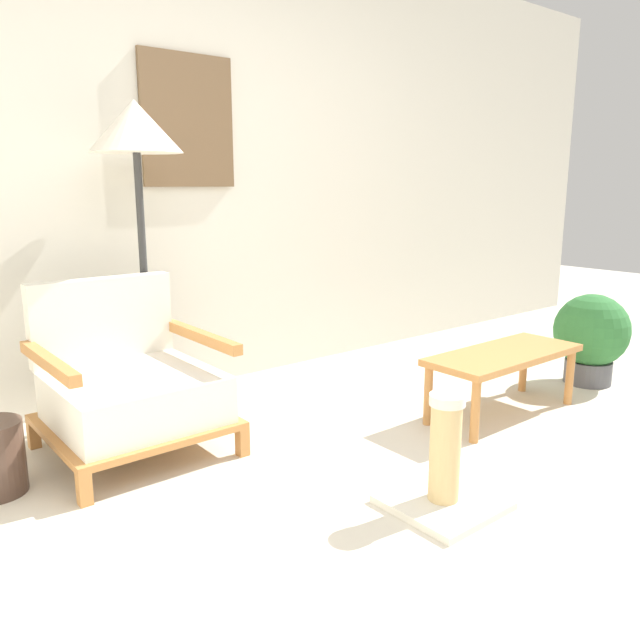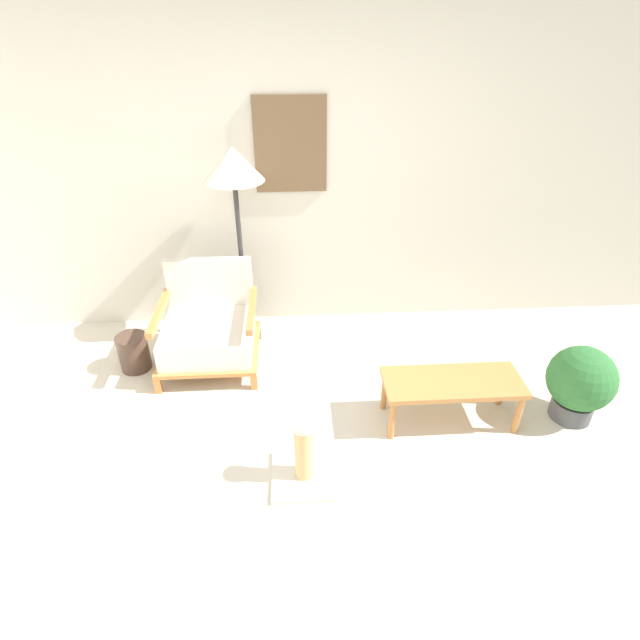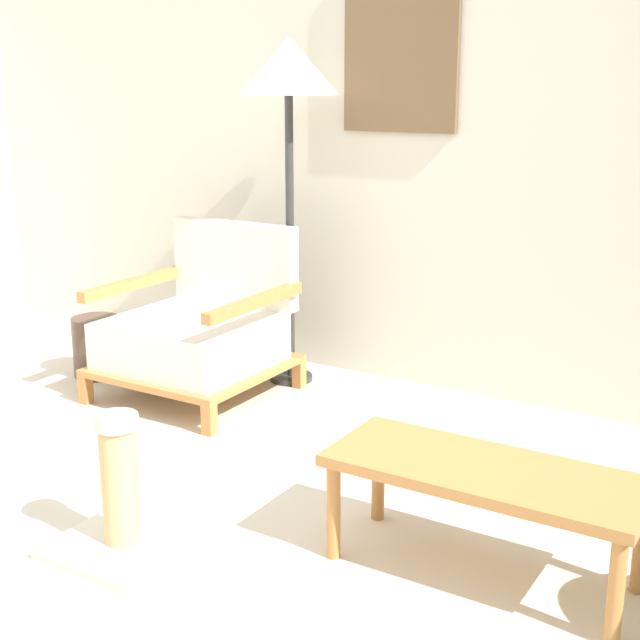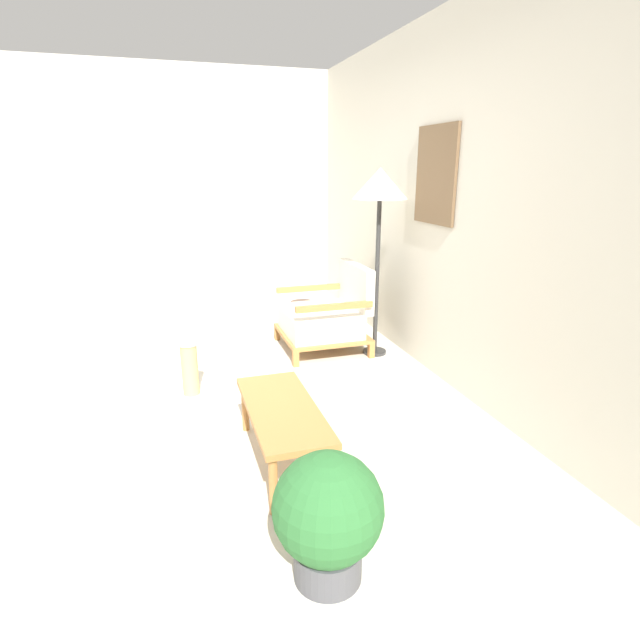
{
  "view_description": "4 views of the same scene",
  "coord_description": "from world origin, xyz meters",
  "px_view_note": "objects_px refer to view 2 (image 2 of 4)",
  "views": [
    {
      "loc": [
        -1.79,
        -1.16,
        1.2
      ],
      "look_at": [
        0.1,
        1.17,
        0.55
      ],
      "focal_mm": 35.0,
      "sensor_mm": 36.0,
      "label": 1
    },
    {
      "loc": [
        -0.09,
        -1.85,
        2.42
      ],
      "look_at": [
        0.1,
        1.17,
        0.55
      ],
      "focal_mm": 28.0,
      "sensor_mm": 36.0,
      "label": 2
    },
    {
      "loc": [
        1.78,
        -1.58,
        1.43
      ],
      "look_at": [
        0.1,
        1.17,
        0.55
      ],
      "focal_mm": 50.0,
      "sensor_mm": 36.0,
      "label": 3
    },
    {
      "loc": [
        3.39,
        0.14,
        1.61
      ],
      "look_at": [
        0.1,
        1.17,
        0.55
      ],
      "focal_mm": 28.0,
      "sensor_mm": 36.0,
      "label": 4
    }
  ],
  "objects_px": {
    "vase": "(134,352)",
    "scratching_post": "(304,461)",
    "floor_lamp": "(234,172)",
    "armchair": "(209,329)",
    "coffee_table": "(452,386)",
    "potted_plant": "(580,382)"
  },
  "relations": [
    {
      "from": "vase",
      "to": "coffee_table",
      "type": "bearing_deg",
      "value": -17.84
    },
    {
      "from": "vase",
      "to": "scratching_post",
      "type": "height_order",
      "value": "scratching_post"
    },
    {
      "from": "floor_lamp",
      "to": "vase",
      "type": "height_order",
      "value": "floor_lamp"
    },
    {
      "from": "vase",
      "to": "floor_lamp",
      "type": "bearing_deg",
      "value": 27.25
    },
    {
      "from": "floor_lamp",
      "to": "coffee_table",
      "type": "xyz_separation_m",
      "value": [
        1.45,
        -1.18,
        -1.13
      ]
    },
    {
      "from": "floor_lamp",
      "to": "scratching_post",
      "type": "distance_m",
      "value": 2.12
    },
    {
      "from": "coffee_table",
      "to": "armchair",
      "type": "bearing_deg",
      "value": 154.74
    },
    {
      "from": "coffee_table",
      "to": "vase",
      "type": "distance_m",
      "value": 2.43
    },
    {
      "from": "armchair",
      "to": "floor_lamp",
      "type": "xyz_separation_m",
      "value": [
        0.26,
        0.38,
        1.12
      ]
    },
    {
      "from": "scratching_post",
      "to": "floor_lamp",
      "type": "bearing_deg",
      "value": 105.15
    },
    {
      "from": "potted_plant",
      "to": "armchair",
      "type": "bearing_deg",
      "value": 162.23
    },
    {
      "from": "floor_lamp",
      "to": "vase",
      "type": "bearing_deg",
      "value": -152.75
    },
    {
      "from": "floor_lamp",
      "to": "coffee_table",
      "type": "height_order",
      "value": "floor_lamp"
    },
    {
      "from": "floor_lamp",
      "to": "vase",
      "type": "distance_m",
      "value": 1.6
    },
    {
      "from": "armchair",
      "to": "floor_lamp",
      "type": "distance_m",
      "value": 1.21
    },
    {
      "from": "vase",
      "to": "scratching_post",
      "type": "xyz_separation_m",
      "value": [
        1.3,
        -1.19,
        -0.01
      ]
    },
    {
      "from": "coffee_table",
      "to": "potted_plant",
      "type": "xyz_separation_m",
      "value": [
        0.87,
        -0.02,
        0.01
      ]
    },
    {
      "from": "armchair",
      "to": "scratching_post",
      "type": "height_order",
      "value": "armchair"
    },
    {
      "from": "vase",
      "to": "scratching_post",
      "type": "relative_size",
      "value": 0.66
    },
    {
      "from": "floor_lamp",
      "to": "coffee_table",
      "type": "relative_size",
      "value": 1.74
    },
    {
      "from": "floor_lamp",
      "to": "scratching_post",
      "type": "bearing_deg",
      "value": -74.85
    },
    {
      "from": "floor_lamp",
      "to": "potted_plant",
      "type": "relative_size",
      "value": 2.89
    }
  ]
}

